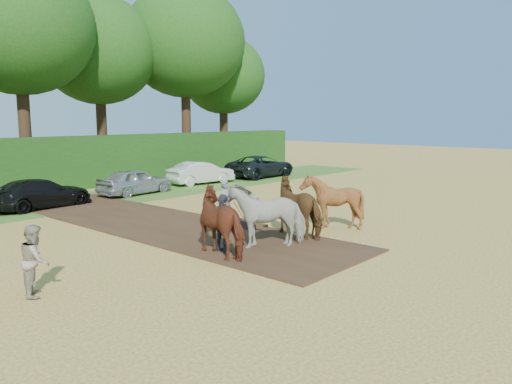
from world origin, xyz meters
name	(u,v)px	position (x,y,z in m)	size (l,w,h in m)	color
ground	(275,269)	(0.00, 0.00, 0.00)	(120.00, 120.00, 0.00)	gold
earth_strip	(159,223)	(1.50, 7.00, 0.03)	(4.50, 17.00, 0.05)	#472D1C
grass_verge	(37,207)	(0.00, 14.00, 0.01)	(50.00, 5.00, 0.03)	#38601E
spectator_near	(35,260)	(-5.21, 2.84, 0.83)	(0.81, 0.63, 1.66)	#BAAD92
spectator_far	(223,224)	(0.15, 2.12, 0.91)	(1.06, 0.44, 1.82)	#282B36
plough_team	(283,210)	(2.70, 1.86, 1.01)	(6.90, 4.80, 2.03)	maroon
parked_cars	(69,189)	(1.55, 13.93, 0.71)	(35.98, 2.99, 1.48)	#AFB0B6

